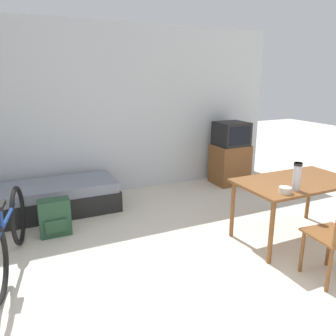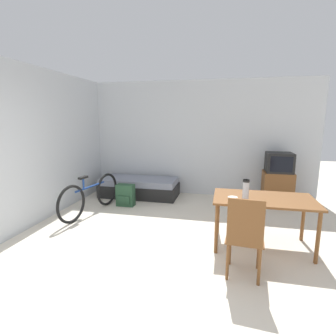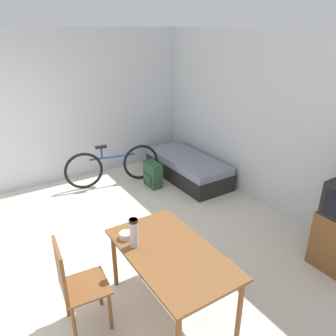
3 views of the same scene
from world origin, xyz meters
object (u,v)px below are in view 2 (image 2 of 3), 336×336
at_px(daybed, 139,187).
at_px(bicycle, 91,196).
at_px(tv, 278,180).
at_px(thermos_flask, 246,190).
at_px(wooden_chair, 245,234).
at_px(mate_bowl, 233,199).
at_px(backpack, 126,195).
at_px(dining_table, 263,203).

distance_m(daybed, bicycle, 1.42).
xyz_separation_m(tv, thermos_flask, (-0.83, -2.34, 0.35)).
xyz_separation_m(daybed, bicycle, (-0.55, -1.30, 0.14)).
bearing_deg(bicycle, tv, 20.67).
distance_m(wooden_chair, mate_bowl, 0.65).
distance_m(daybed, backpack, 0.74).
distance_m(tv, dining_table, 2.16).
relative_size(daybed, bicycle, 1.05).
distance_m(tv, mate_bowl, 2.56).
xyz_separation_m(dining_table, wooden_chair, (-0.30, -0.87, -0.10)).
distance_m(dining_table, mate_bowl, 0.52).
bearing_deg(tv, wooden_chair, -106.30).
xyz_separation_m(wooden_chair, thermos_flask, (0.03, 0.62, 0.35)).
bearing_deg(thermos_flask, daybed, 134.79).
xyz_separation_m(thermos_flask, mate_bowl, (-0.16, -0.02, -0.13)).
relative_size(dining_table, wooden_chair, 1.40).
xyz_separation_m(mate_bowl, backpack, (-2.15, 1.54, -0.53)).
bearing_deg(mate_bowl, tv, 67.11).
bearing_deg(dining_table, tv, 74.88).
distance_m(bicycle, thermos_flask, 3.01).
relative_size(wooden_chair, thermos_flask, 3.22).
relative_size(bicycle, mate_bowl, 13.48).
height_order(dining_table, backpack, dining_table).
distance_m(tv, thermos_flask, 2.51).
bearing_deg(thermos_flask, dining_table, 43.36).
height_order(dining_table, bicycle, bicycle).
bearing_deg(backpack, thermos_flask, -33.46).
xyz_separation_m(dining_table, mate_bowl, (-0.43, -0.27, 0.11)).
bearing_deg(wooden_chair, tv, 73.70).
xyz_separation_m(bicycle, backpack, (0.49, 0.56, -0.13)).
xyz_separation_m(thermos_flask, backpack, (-2.31, 1.53, -0.67)).
bearing_deg(thermos_flask, mate_bowl, -174.41).
height_order(mate_bowl, backpack, mate_bowl).
xyz_separation_m(wooden_chair, bicycle, (-2.77, 1.59, -0.19)).
height_order(thermos_flask, mate_bowl, thermos_flask).
height_order(tv, bicycle, tv).
relative_size(bicycle, backpack, 3.77).
height_order(tv, wooden_chair, tv).
distance_m(dining_table, bicycle, 3.16).
height_order(wooden_chair, thermos_flask, thermos_flask).
distance_m(tv, bicycle, 3.88).
bearing_deg(backpack, mate_bowl, -35.68).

